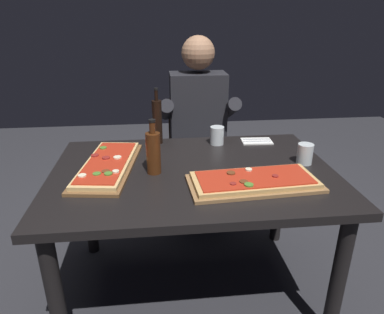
% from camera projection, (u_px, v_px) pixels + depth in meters
% --- Properties ---
extents(ground_plane, '(6.40, 6.40, 0.00)m').
position_uv_depth(ground_plane, '(193.00, 286.00, 2.02)').
color(ground_plane, '#2D2D33').
extents(dining_table, '(1.40, 0.96, 0.74)m').
position_uv_depth(dining_table, '(193.00, 187.00, 1.77)').
color(dining_table, black).
rests_on(dining_table, ground_plane).
extents(pizza_rectangular_front, '(0.61, 0.30, 0.05)m').
position_uv_depth(pizza_rectangular_front, '(254.00, 181.00, 1.58)').
color(pizza_rectangular_front, olive).
rests_on(pizza_rectangular_front, dining_table).
extents(pizza_rectangular_left, '(0.32, 0.63, 0.05)m').
position_uv_depth(pizza_rectangular_left, '(108.00, 165.00, 1.75)').
color(pizza_rectangular_left, brown).
rests_on(pizza_rectangular_left, dining_table).
extents(wine_bottle_dark, '(0.07, 0.07, 0.27)m').
position_uv_depth(wine_bottle_dark, '(153.00, 152.00, 1.67)').
color(wine_bottle_dark, '#47230F').
rests_on(wine_bottle_dark, dining_table).
extents(oil_bottle_amber, '(0.06, 0.06, 0.33)m').
position_uv_depth(oil_bottle_amber, '(157.00, 121.00, 2.05)').
color(oil_bottle_amber, black).
rests_on(oil_bottle_amber, dining_table).
extents(tumbler_near_camera, '(0.08, 0.08, 0.11)m').
position_uv_depth(tumbler_near_camera, '(305.00, 155.00, 1.80)').
color(tumbler_near_camera, silver).
rests_on(tumbler_near_camera, dining_table).
extents(tumbler_far_side, '(0.08, 0.08, 0.11)m').
position_uv_depth(tumbler_far_side, '(217.00, 135.00, 2.06)').
color(tumbler_far_side, silver).
rests_on(tumbler_far_side, dining_table).
extents(napkin_cutlery_set, '(0.19, 0.12, 0.01)m').
position_uv_depth(napkin_cutlery_set, '(257.00, 141.00, 2.11)').
color(napkin_cutlery_set, white).
rests_on(napkin_cutlery_set, dining_table).
extents(diner_chair, '(0.44, 0.44, 0.87)m').
position_uv_depth(diner_chair, '(196.00, 152.00, 2.63)').
color(diner_chair, black).
rests_on(diner_chair, ground_plane).
extents(seated_diner, '(0.53, 0.41, 1.33)m').
position_uv_depth(seated_diner, '(198.00, 125.00, 2.42)').
color(seated_diner, '#23232D').
rests_on(seated_diner, ground_plane).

